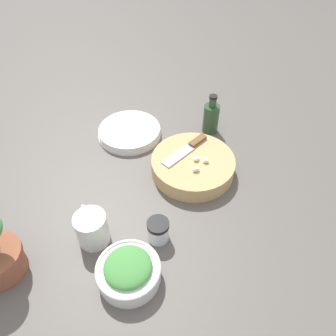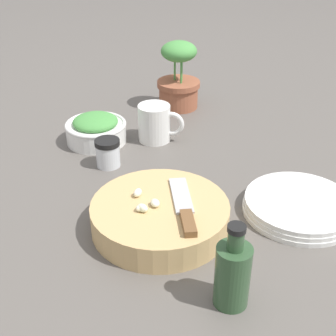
{
  "view_description": "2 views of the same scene",
  "coord_description": "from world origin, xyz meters",
  "px_view_note": "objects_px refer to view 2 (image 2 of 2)",
  "views": [
    {
      "loc": [
        -0.65,
        -0.15,
        0.77
      ],
      "look_at": [
        0.02,
        -0.04,
        0.08
      ],
      "focal_mm": 35.0,
      "sensor_mm": 36.0,
      "label": 1
    },
    {
      "loc": [
        0.66,
        -0.56,
        0.56
      ],
      "look_at": [
        0.02,
        -0.02,
        0.07
      ],
      "focal_mm": 50.0,
      "sensor_mm": 36.0,
      "label": 2
    }
  ],
  "objects_px": {
    "herb_bowl": "(96,129)",
    "plate_stack": "(299,206)",
    "spice_jar": "(108,153)",
    "coffee_mug": "(155,123)",
    "oil_bottle": "(233,273)",
    "chef_knife": "(184,208)",
    "potted_herb": "(179,79)",
    "cutting_board": "(160,216)",
    "garlic_cloves": "(144,202)"
  },
  "relations": [
    {
      "from": "plate_stack",
      "to": "oil_bottle",
      "type": "xyz_separation_m",
      "value": [
        0.08,
        -0.28,
        0.05
      ]
    },
    {
      "from": "garlic_cloves",
      "to": "potted_herb",
      "type": "distance_m",
      "value": 0.61
    },
    {
      "from": "cutting_board",
      "to": "chef_knife",
      "type": "distance_m",
      "value": 0.06
    },
    {
      "from": "herb_bowl",
      "to": "oil_bottle",
      "type": "xyz_separation_m",
      "value": [
        0.61,
        -0.15,
        0.02
      ]
    },
    {
      "from": "herb_bowl",
      "to": "plate_stack",
      "type": "relative_size",
      "value": 0.69
    },
    {
      "from": "potted_herb",
      "to": "plate_stack",
      "type": "bearing_deg",
      "value": -17.38
    },
    {
      "from": "coffee_mug",
      "to": "potted_herb",
      "type": "height_order",
      "value": "potted_herb"
    },
    {
      "from": "spice_jar",
      "to": "oil_bottle",
      "type": "height_order",
      "value": "oil_bottle"
    },
    {
      "from": "cutting_board",
      "to": "chef_knife",
      "type": "xyz_separation_m",
      "value": [
        0.04,
        0.02,
        0.03
      ]
    },
    {
      "from": "plate_stack",
      "to": "herb_bowl",
      "type": "bearing_deg",
      "value": -165.56
    },
    {
      "from": "coffee_mug",
      "to": "chef_knife",
      "type": "bearing_deg",
      "value": -31.52
    },
    {
      "from": "cutting_board",
      "to": "coffee_mug",
      "type": "relative_size",
      "value": 2.46
    },
    {
      "from": "cutting_board",
      "to": "oil_bottle",
      "type": "distance_m",
      "value": 0.23
    },
    {
      "from": "herb_bowl",
      "to": "potted_herb",
      "type": "relative_size",
      "value": 0.79
    },
    {
      "from": "cutting_board",
      "to": "coffee_mug",
      "type": "xyz_separation_m",
      "value": [
        -0.3,
        0.23,
        0.02
      ]
    },
    {
      "from": "cutting_board",
      "to": "plate_stack",
      "type": "distance_m",
      "value": 0.29
    },
    {
      "from": "chef_knife",
      "to": "plate_stack",
      "type": "distance_m",
      "value": 0.25
    },
    {
      "from": "spice_jar",
      "to": "potted_herb",
      "type": "bearing_deg",
      "value": 113.53
    },
    {
      "from": "plate_stack",
      "to": "oil_bottle",
      "type": "bearing_deg",
      "value": -75.19
    },
    {
      "from": "plate_stack",
      "to": "cutting_board",
      "type": "bearing_deg",
      "value": -120.34
    },
    {
      "from": "oil_bottle",
      "to": "plate_stack",
      "type": "bearing_deg",
      "value": 104.81
    },
    {
      "from": "herb_bowl",
      "to": "coffee_mug",
      "type": "distance_m",
      "value": 0.15
    },
    {
      "from": "cutting_board",
      "to": "oil_bottle",
      "type": "xyz_separation_m",
      "value": [
        0.22,
        -0.04,
        0.03
      ]
    },
    {
      "from": "chef_knife",
      "to": "coffee_mug",
      "type": "xyz_separation_m",
      "value": [
        -0.34,
        0.21,
        -0.01
      ]
    },
    {
      "from": "herb_bowl",
      "to": "plate_stack",
      "type": "xyz_separation_m",
      "value": [
        0.54,
        0.14,
        -0.02
      ]
    },
    {
      "from": "spice_jar",
      "to": "herb_bowl",
      "type": "bearing_deg",
      "value": 158.9
    },
    {
      "from": "cutting_board",
      "to": "coffee_mug",
      "type": "bearing_deg",
      "value": 142.03
    },
    {
      "from": "chef_knife",
      "to": "potted_herb",
      "type": "bearing_deg",
      "value": 83.6
    },
    {
      "from": "chef_knife",
      "to": "garlic_cloves",
      "type": "height_order",
      "value": "garlic_cloves"
    },
    {
      "from": "chef_knife",
      "to": "coffee_mug",
      "type": "height_order",
      "value": "coffee_mug"
    },
    {
      "from": "garlic_cloves",
      "to": "oil_bottle",
      "type": "height_order",
      "value": "oil_bottle"
    },
    {
      "from": "chef_knife",
      "to": "spice_jar",
      "type": "xyz_separation_m",
      "value": [
        -0.31,
        0.04,
        -0.02
      ]
    },
    {
      "from": "coffee_mug",
      "to": "oil_bottle",
      "type": "bearing_deg",
      "value": -27.55
    },
    {
      "from": "garlic_cloves",
      "to": "spice_jar",
      "type": "bearing_deg",
      "value": 161.13
    },
    {
      "from": "cutting_board",
      "to": "spice_jar",
      "type": "distance_m",
      "value": 0.27
    },
    {
      "from": "cutting_board",
      "to": "coffee_mug",
      "type": "distance_m",
      "value": 0.38
    },
    {
      "from": "garlic_cloves",
      "to": "coffee_mug",
      "type": "relative_size",
      "value": 0.67
    },
    {
      "from": "oil_bottle",
      "to": "coffee_mug",
      "type": "bearing_deg",
      "value": 152.45
    },
    {
      "from": "chef_knife",
      "to": "spice_jar",
      "type": "height_order",
      "value": "same"
    },
    {
      "from": "spice_jar",
      "to": "plate_stack",
      "type": "relative_size",
      "value": 0.3
    },
    {
      "from": "chef_knife",
      "to": "spice_jar",
      "type": "distance_m",
      "value": 0.31
    },
    {
      "from": "garlic_cloves",
      "to": "oil_bottle",
      "type": "relative_size",
      "value": 0.48
    },
    {
      "from": "chef_knife",
      "to": "oil_bottle",
      "type": "xyz_separation_m",
      "value": [
        0.18,
        -0.06,
        0.0
      ]
    },
    {
      "from": "oil_bottle",
      "to": "potted_herb",
      "type": "height_order",
      "value": "potted_herb"
    },
    {
      "from": "coffee_mug",
      "to": "plate_stack",
      "type": "bearing_deg",
      "value": 1.97
    },
    {
      "from": "chef_knife",
      "to": "plate_stack",
      "type": "xyz_separation_m",
      "value": [
        0.1,
        0.22,
        -0.04
      ]
    },
    {
      "from": "plate_stack",
      "to": "potted_herb",
      "type": "relative_size",
      "value": 1.14
    },
    {
      "from": "chef_knife",
      "to": "cutting_board",
      "type": "bearing_deg",
      "value": 152.15
    },
    {
      "from": "plate_stack",
      "to": "oil_bottle",
      "type": "distance_m",
      "value": 0.3
    },
    {
      "from": "herb_bowl",
      "to": "oil_bottle",
      "type": "height_order",
      "value": "oil_bottle"
    }
  ]
}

